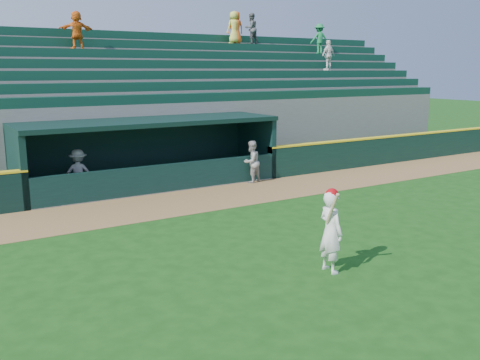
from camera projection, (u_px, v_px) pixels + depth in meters
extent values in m
plane|color=#154210|center=(274.00, 242.00, 13.31)|extent=(120.00, 120.00, 0.00)
cube|color=olive|center=(186.00, 202.00, 17.37)|extent=(40.00, 3.00, 0.01)
cube|color=black|center=(405.00, 148.00, 25.01)|extent=(15.50, 0.30, 1.20)
cube|color=yellow|center=(406.00, 135.00, 24.88)|extent=(15.50, 0.32, 0.06)
imported|color=#A5A6A0|center=(251.00, 162.00, 20.18)|extent=(0.92, 0.81, 1.60)
imported|color=#A4A49F|center=(79.00, 173.00, 18.01)|extent=(1.18, 0.92, 1.60)
cube|color=slate|center=(152.00, 186.00, 19.69)|extent=(9.00, 2.60, 0.04)
cube|color=black|center=(17.00, 167.00, 17.06)|extent=(0.20, 2.60, 2.30)
cube|color=black|center=(256.00, 146.00, 21.86)|extent=(0.20, 2.60, 2.30)
cube|color=black|center=(138.00, 151.00, 20.54)|extent=(9.40, 0.20, 2.30)
cube|color=black|center=(150.00, 122.00, 19.21)|extent=(9.40, 2.80, 0.16)
cube|color=black|center=(165.00, 178.00, 18.58)|extent=(9.00, 0.16, 1.00)
cube|color=brown|center=(143.00, 176.00, 20.31)|extent=(8.40, 0.45, 0.10)
cube|color=slate|center=(132.00, 141.00, 20.91)|extent=(34.00, 0.85, 2.91)
cube|color=#0F3828|center=(132.00, 100.00, 20.48)|extent=(34.00, 0.60, 0.36)
cube|color=slate|center=(124.00, 134.00, 21.57)|extent=(34.00, 0.85, 3.36)
cube|color=#0F3828|center=(123.00, 87.00, 21.09)|extent=(34.00, 0.60, 0.36)
cube|color=slate|center=(117.00, 126.00, 22.23)|extent=(34.00, 0.85, 3.81)
cube|color=#0F3828|center=(116.00, 75.00, 21.71)|extent=(34.00, 0.60, 0.36)
cube|color=slate|center=(110.00, 119.00, 22.89)|extent=(34.00, 0.85, 4.26)
cube|color=#0F3828|center=(108.00, 64.00, 22.32)|extent=(34.00, 0.60, 0.36)
cube|color=slate|center=(103.00, 113.00, 23.55)|extent=(34.00, 0.85, 4.71)
cube|color=#0F3828|center=(101.00, 54.00, 22.93)|extent=(34.00, 0.60, 0.36)
cube|color=slate|center=(97.00, 106.00, 24.20)|extent=(34.00, 0.85, 5.16)
cube|color=#0F3828|center=(94.00, 44.00, 23.55)|extent=(34.00, 0.60, 0.36)
cube|color=slate|center=(91.00, 100.00, 24.86)|extent=(34.00, 0.85, 5.61)
cube|color=#0F3828|center=(88.00, 34.00, 24.16)|extent=(34.00, 0.60, 0.36)
cube|color=slate|center=(87.00, 100.00, 25.34)|extent=(34.50, 0.30, 5.61)
imported|color=#F95D1B|center=(236.00, 28.00, 27.21)|extent=(0.84, 0.61, 1.59)
imported|color=white|center=(328.00, 55.00, 27.47)|extent=(0.95, 0.51, 1.54)
imported|color=#555555|center=(251.00, 29.00, 27.69)|extent=(0.84, 0.70, 1.56)
imported|color=#1B7D3F|center=(319.00, 39.00, 29.11)|extent=(1.12, 0.77, 1.59)
imported|color=#DEDC4E|center=(234.00, 27.00, 27.14)|extent=(0.82, 0.57, 1.60)
imported|color=orange|center=(77.00, 30.00, 22.25)|extent=(1.44, 0.52, 1.53)
imported|color=white|center=(331.00, 232.00, 11.21)|extent=(0.44, 0.65, 1.75)
sphere|color=#AF090E|center=(332.00, 195.00, 11.04)|extent=(0.27, 0.27, 0.27)
cylinder|color=#D3BE87|center=(332.00, 209.00, 10.81)|extent=(0.22, 0.51, 0.76)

